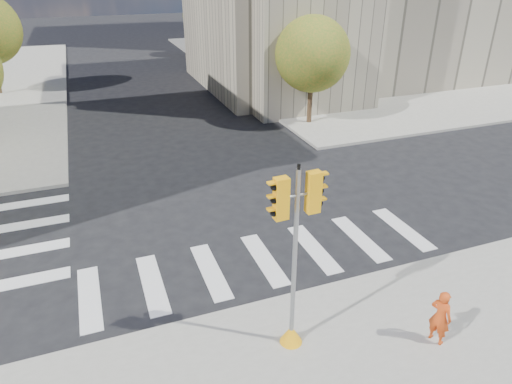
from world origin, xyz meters
TOP-DOWN VIEW (x-y plane):
  - ground at (0.00, 0.00)m, footprint 160.00×160.00m
  - sidewalk_far_right at (20.00, 26.00)m, footprint 28.00×40.00m
  - tree_re_near at (7.50, 10.00)m, footprint 4.20×4.20m
  - tree_re_mid at (7.50, 22.00)m, footprint 4.60×4.60m
  - tree_re_far at (7.50, 34.00)m, footprint 4.00×4.00m
  - lamp_near at (8.00, 14.00)m, footprint 0.35×0.18m
  - lamp_far at (8.00, 28.00)m, footprint 0.35×0.18m
  - traffic_signal at (-0.85, -5.71)m, footprint 1.07×0.56m
  - photographer at (2.55, -6.94)m, footprint 0.52×0.64m

SIDE VIEW (x-z plane):
  - ground at x=0.00m, z-range 0.00..0.00m
  - sidewalk_far_right at x=20.00m, z-range 0.00..0.15m
  - photographer at x=2.55m, z-range 0.15..1.66m
  - traffic_signal at x=-0.85m, z-range -0.20..4.61m
  - tree_re_far at x=7.50m, z-range 0.93..6.80m
  - tree_re_near at x=7.50m, z-range 0.97..7.13m
  - tree_re_mid at x=7.50m, z-range 1.02..7.68m
  - lamp_near at x=8.00m, z-range 0.52..8.63m
  - lamp_far at x=8.00m, z-range 0.52..8.63m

